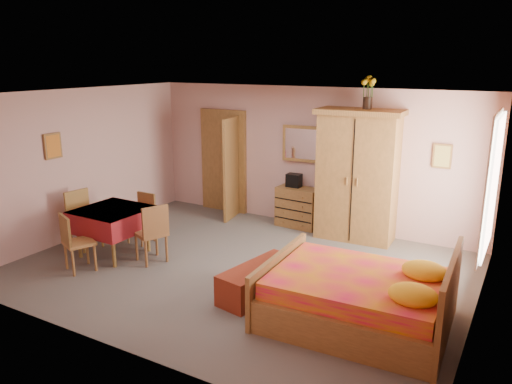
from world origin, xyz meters
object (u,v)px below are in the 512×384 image
Objects in this scene: chair_south at (79,242)px; chair_west at (85,220)px; chest_of_drawers at (298,207)px; chair_north at (140,219)px; wall_mirror at (304,144)px; chair_east at (151,233)px; stereo at (294,180)px; sunflower_vase at (368,92)px; floor_lamp at (322,179)px; wardrobe at (357,176)px; dining_table at (114,232)px; bed at (357,284)px; bench at (259,280)px.

chair_south is 0.92× the size of chair_west.
chair_north reaches higher than chest_of_drawers.
chair_west is (-0.62, -0.64, 0.06)m from chair_north.
wall_mirror is 3.33m from chair_east.
sunflower_vase is (1.35, -0.06, 1.67)m from stereo.
floor_lamp reaches higher than chest_of_drawers.
stereo is 0.30× the size of chair_south.
chair_north is at bearing -149.65° from wardrobe.
dining_table is at bearing 99.57° from chair_west.
chair_west is at bearing 116.99° from chair_east.
bench is (-1.37, 0.05, -0.29)m from bed.
chair_east is (1.34, 0.09, -0.01)m from chair_west.
chest_of_drawers is 0.93× the size of wall_mirror.
sunflower_vase is at bearing 104.92° from bed.
sunflower_vase is at bearing 133.73° from chair_west.
chest_of_drawers is 0.37× the size of bed.
chair_west is (-0.65, 0.70, 0.04)m from chair_south.
dining_table is at bearing 114.31° from chair_south.
bed reaches higher than chest_of_drawers.
sunflower_vase is at bearing 40.14° from dining_table.
wardrobe is 1.83× the size of bench.
stereo is 3.70m from bed.
chair_east is at bearing -135.65° from wardrobe.
bed is 1.73× the size of bench.
wall_mirror reaches higher than chest_of_drawers.
chair_south reaches higher than dining_table.
dining_table is (-3.13, -2.68, -0.75)m from wardrobe.
chair_south is (-3.11, -3.39, -0.69)m from wardrobe.
wall_mirror is 0.70m from stereo.
wardrobe reaches higher than chair_west.
dining_table reaches higher than chest_of_drawers.
bed is (2.12, -3.10, -1.05)m from wall_mirror.
dining_table is (-2.44, -2.78, -0.59)m from floor_lamp.
wall_mirror is at bearing 163.44° from wardrobe.
wardrobe is 3.05m from bed.
chair_east is (-2.41, -2.60, -0.66)m from wardrobe.
chair_north is at bearing 90.56° from dining_table.
chair_east is at bearing 143.21° from chair_north.
wall_mirror is at bearing 159.15° from floor_lamp.
chair_east is (-1.27, -2.67, 0.09)m from chest_of_drawers.
wardrobe is at bearing 40.53° from dining_table.
wall_mirror is at bearing 147.02° from chair_west.
bed reaches higher than chair_south.
stereo is at bearing 172.51° from wardrobe.
chair_south is (-3.20, -3.43, -2.10)m from sunflower_vase.
wall_mirror reaches higher than dining_table.
bench is at bearing -80.29° from wall_mirror.
bed is at bearing -1.99° from bench.
chair_east is (-1.16, -2.70, -0.41)m from stereo.
wardrobe is at bearing 82.06° from bench.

